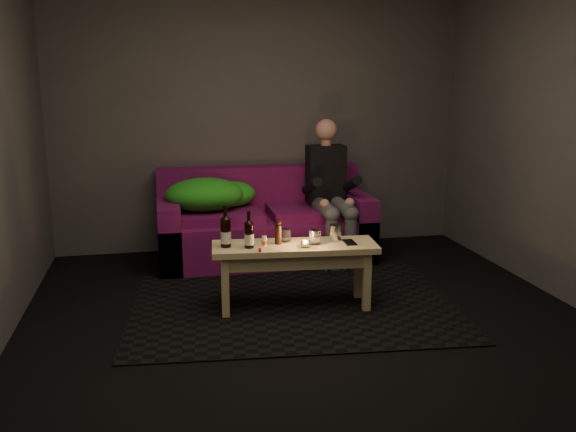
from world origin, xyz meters
name	(u,v)px	position (x,y,z in m)	size (l,w,h in m)	color
floor	(318,334)	(0.00, 0.00, 0.00)	(4.50, 4.50, 0.00)	black
room	(303,82)	(0.00, 0.47, 1.64)	(4.50, 4.50, 4.50)	silver
rug	(293,304)	(-0.04, 0.56, 0.01)	(2.40, 1.74, 0.01)	black
sofa	(264,227)	(-0.05, 1.82, 0.30)	(1.94, 0.87, 0.84)	#620D4D
green_blanket	(209,195)	(-0.56, 1.81, 0.63)	(0.86, 0.58, 0.29)	#1C9E1E
person	(330,189)	(0.54, 1.66, 0.67)	(0.35, 0.81, 1.30)	black
coffee_table	(295,256)	(-0.04, 0.51, 0.40)	(1.23, 0.49, 0.49)	#D0BB7A
beer_bottle_a	(226,232)	(-0.54, 0.54, 0.60)	(0.08, 0.08, 0.30)	black
beer_bottle_b	(249,234)	(-0.38, 0.48, 0.59)	(0.07, 0.07, 0.27)	black
salt_shaker	(264,241)	(-0.27, 0.51, 0.53)	(0.04, 0.04, 0.08)	silver
pepper_mill	(278,235)	(-0.16, 0.54, 0.56)	(0.05, 0.05, 0.14)	black
tumbler_back	(286,235)	(-0.09, 0.60, 0.54)	(0.08, 0.08, 0.09)	white
tealight	(305,244)	(0.01, 0.41, 0.52)	(0.07, 0.07, 0.05)	white
tumbler_front	(315,237)	(0.10, 0.48, 0.54)	(0.08, 0.08, 0.10)	white
steel_cup	(335,233)	(0.27, 0.55, 0.55)	(0.09, 0.09, 0.12)	silver
smartphone	(350,242)	(0.36, 0.46, 0.49)	(0.08, 0.15, 0.01)	black
red_lighter	(260,250)	(-0.32, 0.39, 0.50)	(0.02, 0.07, 0.01)	#B90C0B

